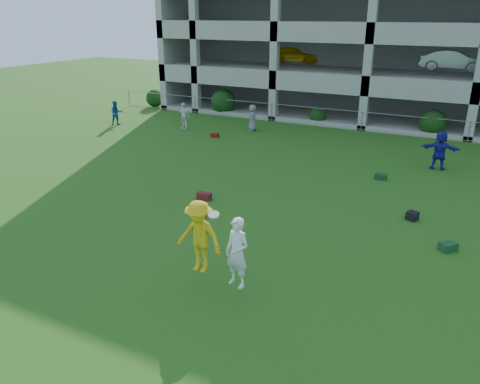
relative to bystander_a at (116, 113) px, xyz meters
The scene contains 14 objects.
ground 19.74m from the bystander_a, 42.87° to the right, with size 100.00×100.00×0.00m, color #235114.
bystander_a is the anchor object (origin of this frame).
bystander_b 4.59m from the bystander_a, 12.91° to the left, with size 0.96×0.40×1.64m, color white.
bystander_c 8.84m from the bystander_a, 16.96° to the left, with size 0.78×0.51×1.60m, color gray.
bystander_d 19.41m from the bystander_a, ahead, with size 1.69×0.54×1.83m, color navy.
bag_red_a 14.45m from the bystander_a, 36.26° to the right, with size 0.55×0.30×0.28m, color #5B0F1F.
bag_green_c 22.29m from the bystander_a, 23.16° to the right, with size 0.50×0.35×0.26m, color #153C17.
crate_d 20.38m from the bystander_a, 19.75° to the right, with size 0.35×0.35×0.30m, color black.
bag_red_f 7.24m from the bystander_a, ahead, with size 0.45×0.28×0.24m, color #5A130F.
bag_green_g 17.61m from the bystander_a, ahead, with size 0.50×0.30×0.25m, color #153A20.
frisbee_contest 20.38m from the bystander_a, 42.82° to the right, with size 2.21×0.83×2.00m.
parking_garage 20.98m from the bystander_a, 44.65° to the left, with size 30.00×14.00×12.00m.
fence 15.50m from the bystander_a, 21.10° to the left, with size 36.06×0.06×1.20m.
shrub_row 20.07m from the bystander_a, 18.25° to the left, with size 34.38×2.52×3.50m.
Camera 1 is at (6.06, -9.63, 6.87)m, focal length 35.00 mm.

